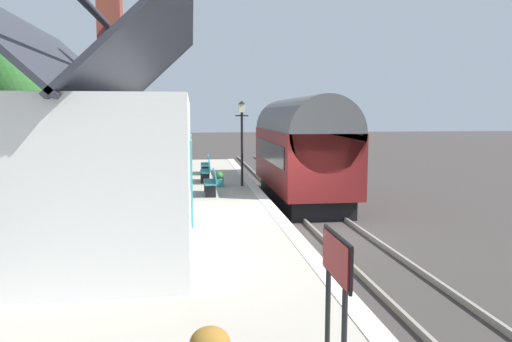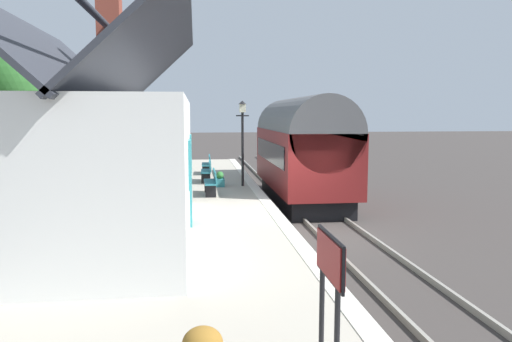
{
  "view_description": "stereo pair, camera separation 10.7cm",
  "coord_description": "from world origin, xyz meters",
  "views": [
    {
      "loc": [
        -13.87,
        3.52,
        3.66
      ],
      "look_at": [
        1.37,
        1.5,
        1.82
      ],
      "focal_mm": 33.7,
      "sensor_mm": 36.0,
      "label": 1
    },
    {
      "loc": [
        -13.89,
        3.41,
        3.66
      ],
      "look_at": [
        1.37,
        1.5,
        1.82
      ],
      "focal_mm": 33.7,
      "sensor_mm": 36.0,
      "label": 2
    }
  ],
  "objects": [
    {
      "name": "platform",
      "position": [
        0.0,
        4.13,
        0.41
      ],
      "size": [
        32.0,
        6.27,
        0.82
      ],
      "primitive_type": "cube",
      "color": "#A39B8C",
      "rests_on": "ground"
    },
    {
      "name": "tree_far_left",
      "position": [
        11.39,
        11.99,
        5.4
      ],
      "size": [
        3.83,
        3.59,
        7.87
      ],
      "color": "#4C3828",
      "rests_on": "ground"
    },
    {
      "name": "rail_near",
      "position": [
        0.0,
        -1.62,
        0.07
      ],
      "size": [
        52.0,
        0.08,
        0.14
      ],
      "primitive_type": "cube",
      "color": "gray",
      "rests_on": "ground"
    },
    {
      "name": "ground_plane",
      "position": [
        0.0,
        0.0,
        0.0
      ],
      "size": [
        160.0,
        160.0,
        0.0
      ],
      "primitive_type": "plane",
      "color": "#383330"
    },
    {
      "name": "lamp_post_platform",
      "position": [
        4.81,
        1.6,
        3.18
      ],
      "size": [
        0.32,
        0.5,
        3.34
      ],
      "color": "black",
      "rests_on": "platform"
    },
    {
      "name": "platform_edge_coping",
      "position": [
        0.0,
        1.18,
        0.83
      ],
      "size": [
        32.0,
        0.36,
        0.02
      ],
      "primitive_type": "cube",
      "color": "beige",
      "rests_on": "platform"
    },
    {
      "name": "train",
      "position": [
        5.36,
        -0.9,
        2.21
      ],
      "size": [
        8.16,
        2.73,
        4.32
      ],
      "color": "black",
      "rests_on": "ground"
    },
    {
      "name": "planter_bench_right",
      "position": [
        4.93,
        2.49,
        1.09
      ],
      "size": [
        0.77,
        0.32,
        0.57
      ],
      "color": "teal",
      "rests_on": "platform"
    },
    {
      "name": "planter_edge_near",
      "position": [
        11.81,
        5.73,
        1.34
      ],
      "size": [
        0.65,
        0.65,
        0.98
      ],
      "color": "black",
      "rests_on": "platform"
    },
    {
      "name": "bench_near_building",
      "position": [
        8.87,
        2.88,
        1.29
      ],
      "size": [
        1.41,
        0.47,
        0.88
      ],
      "color": "#26727F",
      "rests_on": "platform"
    },
    {
      "name": "bench_mid_platform",
      "position": [
        6.11,
        2.95,
        1.29
      ],
      "size": [
        1.42,
        0.48,
        0.88
      ],
      "color": "#26727F",
      "rests_on": "platform"
    },
    {
      "name": "rail_far",
      "position": [
        0.0,
        -0.18,
        0.07
      ],
      "size": [
        52.0,
        0.08,
        0.14
      ],
      "primitive_type": "cube",
      "color": "gray",
      "rests_on": "ground"
    },
    {
      "name": "station_sign_board",
      "position": [
        -9.06,
        2.01,
        2.01
      ],
      "size": [
        0.96,
        0.06,
        1.57
      ],
      "color": "black",
      "rests_on": "platform"
    },
    {
      "name": "station_building",
      "position": [
        -2.6,
        5.48,
        2.55
      ],
      "size": [
        8.44,
        4.06,
        6.03
      ],
      "color": "white",
      "rests_on": "platform"
    },
    {
      "name": "bench_platform_end",
      "position": [
        2.87,
        2.88,
        1.29
      ],
      "size": [
        1.4,
        0.45,
        0.88
      ],
      "color": "#26727F",
      "rests_on": "platform"
    }
  ]
}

